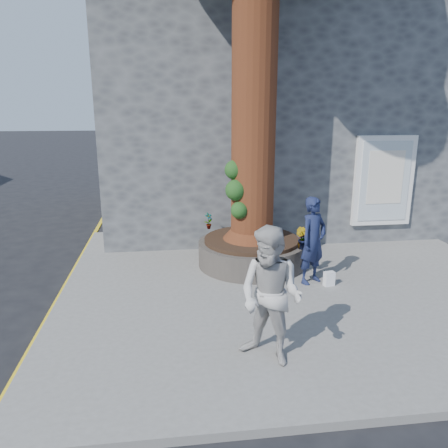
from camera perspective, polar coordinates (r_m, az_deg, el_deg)
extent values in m
plane|color=black|center=(7.76, 0.46, -11.49)|extent=(120.00, 120.00, 0.00)
cube|color=slate|center=(8.92, 9.23, -7.58)|extent=(9.00, 8.00, 0.12)
cube|color=yellow|center=(8.85, -20.71, -9.01)|extent=(0.10, 30.00, 0.01)
cube|color=#454749|center=(14.49, 6.55, 13.18)|extent=(10.00, 8.00, 6.00)
cube|color=black|center=(14.73, 6.96, 25.52)|extent=(10.30, 8.30, 0.30)
cube|color=white|center=(11.44, 20.12, 5.30)|extent=(1.50, 0.12, 2.20)
cube|color=silver|center=(11.39, 20.26, 5.24)|extent=(1.25, 0.04, 1.95)
cube|color=silver|center=(11.36, 20.35, 5.72)|extent=(0.90, 0.02, 1.30)
cylinder|color=black|center=(9.56, 3.58, -3.79)|extent=(2.30, 2.30, 0.52)
cylinder|color=black|center=(9.46, 3.61, -2.07)|extent=(2.04, 2.04, 0.08)
cylinder|color=#491A12|center=(9.09, 4.04, 21.38)|extent=(0.90, 0.90, 7.50)
cone|color=#491A12|center=(9.35, 3.65, 0.21)|extent=(1.24, 1.24, 0.70)
sphere|color=#1B3F15|center=(8.93, 1.58, 4.45)|extent=(0.44, 0.44, 0.44)
sphere|color=#1B3F15|center=(8.93, 2.04, 1.82)|extent=(0.36, 0.36, 0.36)
sphere|color=#1B3F15|center=(8.98, 1.35, 7.10)|extent=(0.40, 0.40, 0.40)
imported|color=#161E3E|center=(8.58, 11.56, -2.13)|extent=(0.74, 0.67, 1.71)
imported|color=#B7B4B0|center=(5.85, 6.12, -9.36)|extent=(1.16, 1.14, 1.88)
cube|color=white|center=(8.72, 13.57, -6.96)|extent=(0.22, 0.15, 0.28)
imported|color=gray|center=(10.09, -2.03, 0.42)|extent=(0.24, 0.23, 0.39)
imported|color=gray|center=(8.80, 10.14, -1.86)|extent=(0.33, 0.33, 0.44)
imported|color=gray|center=(8.83, 10.12, -2.29)|extent=(0.22, 0.22, 0.30)
imported|color=gray|center=(10.21, 2.70, 0.43)|extent=(0.39, 0.40, 0.33)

